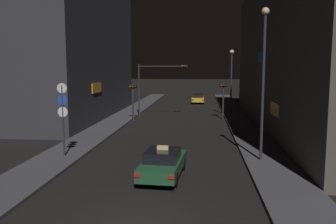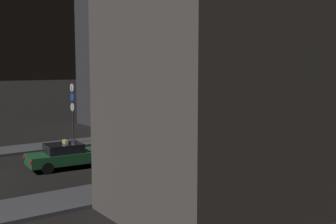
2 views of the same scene
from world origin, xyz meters
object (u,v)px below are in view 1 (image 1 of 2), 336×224
traffic_light_left_kerb (133,95)px  taxi (163,163)px  traffic_light_right_kerb (223,93)px  street_lamp_near_block (264,68)px  street_lamp_far_block (231,73)px  traffic_light_overhead (157,79)px  sign_pole_left (63,112)px  far_car (198,98)px

traffic_light_left_kerb → taxi: bearing=-74.5°
traffic_light_left_kerb → traffic_light_right_kerb: (9.09, 2.40, 0.02)m
street_lamp_near_block → street_lamp_far_block: bearing=90.9°
street_lamp_far_block → street_lamp_near_block: bearing=-89.1°
traffic_light_overhead → traffic_light_right_kerb: size_ratio=1.52×
taxi → traffic_light_right_kerb: traffic_light_right_kerb is taller
traffic_light_right_kerb → sign_pole_left: size_ratio=0.87×
traffic_light_left_kerb → street_lamp_near_block: (10.25, -14.62, 2.70)m
far_car → traffic_light_right_kerb: bearing=-80.3°
taxi → far_car: size_ratio=1.02×
traffic_light_left_kerb → traffic_light_right_kerb: bearing=14.8°
far_car → street_lamp_near_block: 34.15m
taxi → traffic_light_overhead: (-2.95, 21.37, 3.46)m
traffic_light_overhead → traffic_light_right_kerb: traffic_light_overhead is taller
far_car → traffic_light_right_kerb: 16.93m
taxi → street_lamp_near_block: size_ratio=0.54×
far_car → street_lamp_far_block: 16.33m
traffic_light_left_kerb → sign_pole_left: bearing=-95.0°
traffic_light_left_kerb → street_lamp_far_block: street_lamp_far_block is taller
traffic_light_right_kerb → street_lamp_far_block: (0.88, 1.21, 2.13)m
taxi → traffic_light_right_kerb: size_ratio=1.21×
traffic_light_right_kerb → sign_pole_left: bearing=-121.1°
sign_pole_left → street_lamp_near_block: (11.56, 0.20, 2.58)m
traffic_light_right_kerb → street_lamp_far_block: bearing=53.9°
traffic_light_right_kerb → traffic_light_overhead: bearing=171.4°
street_lamp_near_block → taxi: bearing=-148.1°
far_car → sign_pole_left: 34.69m
traffic_light_overhead → traffic_light_left_kerb: bearing=-120.3°
taxi → sign_pole_left: bearing=153.9°
traffic_light_right_kerb → street_lamp_far_block: 2.60m
traffic_light_right_kerb → street_lamp_far_block: street_lamp_far_block is taller
sign_pole_left → street_lamp_far_block: street_lamp_far_block is taller
traffic_light_overhead → street_lamp_near_block: (8.22, -18.09, 1.20)m
traffic_light_left_kerb → far_car: bearing=71.7°
traffic_light_left_kerb → street_lamp_near_block: street_lamp_near_block is taller
far_car → street_lamp_near_block: size_ratio=0.52×
taxi → sign_pole_left: (-6.28, 3.08, 2.08)m
sign_pole_left → taxi: bearing=-26.1°
traffic_light_left_kerb → traffic_light_right_kerb: 9.40m
traffic_light_overhead → sign_pole_left: size_ratio=1.33×
sign_pole_left → street_lamp_near_block: 11.85m
taxi → traffic_light_overhead: traffic_light_overhead is taller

